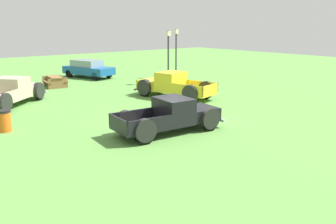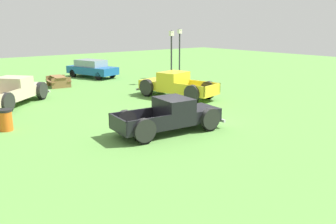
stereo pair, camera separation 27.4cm
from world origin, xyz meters
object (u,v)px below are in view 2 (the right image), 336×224
(trash_can, at_px, (6,120))
(lamp_post_far, at_px, (171,56))
(sedan_distant_a, at_px, (92,68))
(picnic_table, at_px, (58,80))
(lamp_post_near, at_px, (180,52))
(pickup_truck_behind_right, at_px, (173,85))
(pickup_truck_foreground, at_px, (175,115))
(pickup_truck_behind_left, at_px, (15,91))

(trash_can, bearing_deg, lamp_post_far, 21.63)
(sedan_distant_a, xyz_separation_m, picnic_table, (-4.10, -2.76, -0.30))
(lamp_post_near, bearing_deg, picnic_table, 167.44)
(pickup_truck_behind_right, bearing_deg, sedan_distant_a, 90.87)
(lamp_post_near, distance_m, trash_can, 17.64)
(pickup_truck_behind_right, xyz_separation_m, lamp_post_near, (5.60, 6.04, 1.42))
(pickup_truck_behind_right, xyz_separation_m, lamp_post_far, (3.13, 4.05, 1.38))
(pickup_truck_behind_right, relative_size, lamp_post_far, 1.36)
(pickup_truck_foreground, relative_size, pickup_truck_behind_right, 0.90)
(lamp_post_near, relative_size, trash_can, 4.40)
(sedan_distant_a, height_order, trash_can, sedan_distant_a)
(pickup_truck_behind_right, bearing_deg, lamp_post_far, 52.32)
(pickup_truck_behind_left, bearing_deg, picnic_table, 45.01)
(trash_can, bearing_deg, pickup_truck_behind_left, 70.47)
(pickup_truck_behind_left, bearing_deg, lamp_post_near, 8.05)
(pickup_truck_foreground, xyz_separation_m, lamp_post_far, (7.72, 9.93, 1.44))
(pickup_truck_behind_left, height_order, pickup_truck_behind_right, pickup_truck_behind_right)
(pickup_truck_foreground, relative_size, trash_can, 5.25)
(picnic_table, bearing_deg, sedan_distant_a, 33.94)
(pickup_truck_foreground, xyz_separation_m, pickup_truck_behind_left, (-3.86, 9.94, 0.05))
(pickup_truck_behind_left, bearing_deg, sedan_distant_a, 39.98)
(pickup_truck_foreground, bearing_deg, lamp_post_near, 49.49)
(pickup_truck_behind_left, distance_m, sedan_distant_a, 10.81)
(pickup_truck_behind_right, relative_size, trash_can, 5.86)
(sedan_distant_a, bearing_deg, pickup_truck_foreground, -104.68)
(lamp_post_far, height_order, picnic_table, lamp_post_far)
(pickup_truck_behind_left, bearing_deg, trash_can, -109.53)
(trash_can, bearing_deg, pickup_truck_foreground, -38.53)
(sedan_distant_a, bearing_deg, pickup_truck_behind_left, -140.02)
(pickup_truck_behind_right, distance_m, lamp_post_near, 8.36)
(sedan_distant_a, relative_size, lamp_post_far, 1.20)
(pickup_truck_behind_left, xyz_separation_m, sedan_distant_a, (8.28, 6.95, 0.04))
(sedan_distant_a, relative_size, picnic_table, 2.51)
(pickup_truck_foreground, bearing_deg, lamp_post_far, 52.16)
(pickup_truck_foreground, relative_size, pickup_truck_behind_left, 0.98)
(pickup_truck_behind_left, height_order, picnic_table, pickup_truck_behind_left)
(pickup_truck_behind_right, distance_m, lamp_post_far, 5.30)
(pickup_truck_behind_left, distance_m, picnic_table, 5.92)
(lamp_post_far, bearing_deg, pickup_truck_foreground, -127.84)
(picnic_table, bearing_deg, pickup_truck_behind_left, -134.99)
(pickup_truck_behind_right, height_order, trash_can, pickup_truck_behind_right)
(pickup_truck_behind_right, bearing_deg, picnic_table, 117.37)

